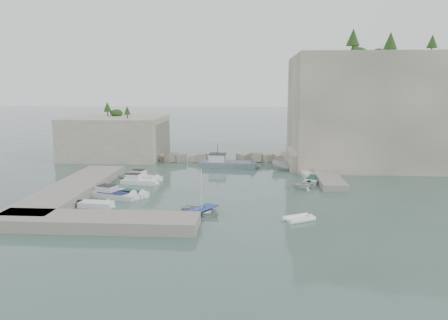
# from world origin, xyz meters

# --- Properties ---
(ground) EXTENTS (400.00, 400.00, 0.00)m
(ground) POSITION_xyz_m (0.00, 0.00, 0.00)
(ground) COLOR #416258
(ground) RESTS_ON ground
(cliff_east) EXTENTS (26.00, 22.00, 17.00)m
(cliff_east) POSITION_xyz_m (23.00, 23.00, 8.50)
(cliff_east) COLOR beige
(cliff_east) RESTS_ON ground
(cliff_terrace) EXTENTS (8.00, 10.00, 2.50)m
(cliff_terrace) POSITION_xyz_m (13.00, 18.00, 1.25)
(cliff_terrace) COLOR beige
(cliff_terrace) RESTS_ON ground
(outcrop_west) EXTENTS (16.00, 14.00, 7.00)m
(outcrop_west) POSITION_xyz_m (-20.00, 25.00, 3.50)
(outcrop_west) COLOR beige
(outcrop_west) RESTS_ON ground
(quay_west) EXTENTS (5.00, 24.00, 1.10)m
(quay_west) POSITION_xyz_m (-17.00, -1.00, 0.55)
(quay_west) COLOR #9E9689
(quay_west) RESTS_ON ground
(quay_south) EXTENTS (18.00, 4.00, 1.10)m
(quay_south) POSITION_xyz_m (-10.00, -12.50, 0.55)
(quay_south) COLOR #9E9689
(quay_south) RESTS_ON ground
(ledge_east) EXTENTS (3.00, 16.00, 0.80)m
(ledge_east) POSITION_xyz_m (13.50, 10.00, 0.40)
(ledge_east) COLOR #9E9689
(ledge_east) RESTS_ON ground
(breakwater) EXTENTS (28.00, 3.00, 1.40)m
(breakwater) POSITION_xyz_m (-1.00, 22.00, 0.70)
(breakwater) COLOR beige
(breakwater) RESTS_ON ground
(motorboat_a) EXTENTS (5.83, 3.39, 1.40)m
(motorboat_a) POSITION_xyz_m (-10.79, 7.16, 0.00)
(motorboat_a) COLOR silver
(motorboat_a) RESTS_ON ground
(motorboat_b) EXTENTS (5.20, 2.32, 1.40)m
(motorboat_b) POSITION_xyz_m (-10.71, 4.81, 0.00)
(motorboat_b) COLOR white
(motorboat_b) RESTS_ON ground
(motorboat_c) EXTENTS (4.85, 3.25, 0.70)m
(motorboat_c) POSITION_xyz_m (-10.14, -1.34, 0.00)
(motorboat_c) COLOR silver
(motorboat_c) RESTS_ON ground
(motorboat_d) EXTENTS (6.91, 4.01, 1.40)m
(motorboat_d) POSITION_xyz_m (-11.86, -2.01, 0.00)
(motorboat_d) COLOR silver
(motorboat_d) RESTS_ON ground
(motorboat_e) EXTENTS (3.94, 1.94, 0.70)m
(motorboat_e) POSITION_xyz_m (-12.43, -5.97, 0.00)
(motorboat_e) COLOR white
(motorboat_e) RESTS_ON ground
(rowboat) EXTENTS (5.21, 4.81, 0.88)m
(rowboat) POSITION_xyz_m (-1.29, -7.65, 0.00)
(rowboat) COLOR silver
(rowboat) RESTS_ON ground
(inflatable_dinghy) EXTENTS (3.35, 2.77, 0.44)m
(inflatable_dinghy) POSITION_xyz_m (8.01, -9.13, 0.00)
(inflatable_dinghy) COLOR white
(inflatable_dinghy) RESTS_ON ground
(tender_east_a) EXTENTS (3.51, 3.25, 1.52)m
(tender_east_a) POSITION_xyz_m (9.84, 3.56, 0.00)
(tender_east_a) COLOR silver
(tender_east_a) RESTS_ON ground
(tender_east_b) EXTENTS (3.42, 5.14, 0.70)m
(tender_east_b) POSITION_xyz_m (11.61, 7.48, 0.00)
(tender_east_b) COLOR silver
(tender_east_b) RESTS_ON ground
(tender_east_c) EXTENTS (2.11, 5.00, 0.70)m
(tender_east_c) POSITION_xyz_m (11.22, 11.26, 0.00)
(tender_east_c) COLOR silver
(tender_east_c) RESTS_ON ground
(tender_east_d) EXTENTS (4.78, 2.73, 1.74)m
(tender_east_d) POSITION_xyz_m (8.71, 15.36, 0.00)
(tender_east_d) COLOR silver
(tender_east_d) RESTS_ON ground
(work_boat) EXTENTS (9.43, 3.40, 2.20)m
(work_boat) POSITION_xyz_m (-0.07, 16.93, 0.00)
(work_boat) COLOR slate
(work_boat) RESTS_ON ground
(rowboat_mast) EXTENTS (0.10, 0.10, 4.20)m
(rowboat_mast) POSITION_xyz_m (-1.29, -7.65, 2.54)
(rowboat_mast) COLOR white
(rowboat_mast) RESTS_ON rowboat
(vegetation) EXTENTS (53.48, 13.88, 13.40)m
(vegetation) POSITION_xyz_m (17.83, 24.40, 17.93)
(vegetation) COLOR #1E4219
(vegetation) RESTS_ON ground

